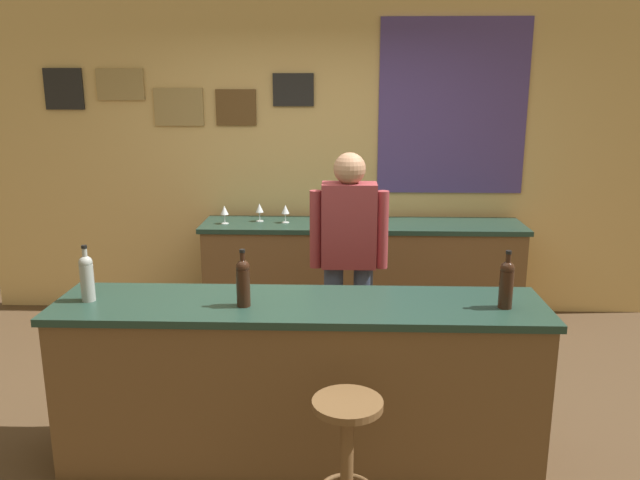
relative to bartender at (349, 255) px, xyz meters
The scene contains 15 objects.
ground_plane 1.10m from the bartender, 118.49° to the right, with size 10.00×10.00×0.00m, color #4C3823.
back_wall 1.62m from the bartender, 99.15° to the left, with size 6.00×0.09×2.80m.
bar_counter 1.05m from the bartender, 106.78° to the right, with size 2.61×0.60×0.92m.
side_counter 1.25m from the bartender, 83.62° to the left, with size 2.71×0.56×0.90m.
bartender is the anchor object (origin of this frame).
bar_stool 1.59m from the bartender, 90.67° to the right, with size 0.32×0.32×0.68m.
wine_bottle_a 1.67m from the bartender, 146.88° to the right, with size 0.07×0.07×0.31m.
wine_bottle_b 1.12m from the bartender, 119.98° to the right, with size 0.07×0.07×0.31m.
wine_bottle_c 1.24m from the bartender, 49.88° to the right, with size 0.07×0.07×0.31m.
wine_glass_a 1.50m from the bartender, 133.39° to the left, with size 0.07×0.07×0.16m.
wine_glass_b 1.41m from the bartender, 122.05° to the left, with size 0.07×0.07×0.16m.
wine_glass_c 1.26m from the bartender, 114.54° to the left, with size 0.07×0.07×0.16m.
wine_glass_d 1.09m from the bartender, 78.73° to the left, with size 0.07×0.07×0.16m.
wine_glass_e 1.25m from the bartender, 76.16° to the left, with size 0.07×0.07×0.16m.
coffee_mug 1.08m from the bartender, 95.85° to the left, with size 0.12×0.08×0.09m.
Camera 1 is at (0.22, -3.56, 2.05)m, focal length 35.36 mm.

